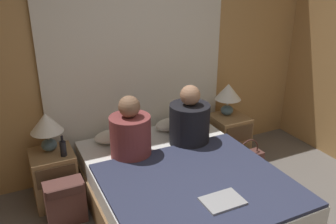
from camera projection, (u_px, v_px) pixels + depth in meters
wall_back at (135, 60)px, 3.83m from camera, size 4.48×0.06×2.50m
curtain_panel at (138, 74)px, 3.83m from camera, size 2.23×0.02×2.22m
bed at (182, 192)px, 3.29m from camera, size 1.56×1.98×0.49m
nightstand_left at (54, 177)px, 3.48m from camera, size 0.40×0.42×0.53m
nightstand_right at (228, 137)px, 4.30m from camera, size 0.40×0.42×0.53m
lamp_left at (46, 125)px, 3.33m from camera, size 0.31×0.31×0.39m
lamp_right at (228, 94)px, 4.16m from camera, size 0.31×0.31×0.39m
pillow_left at (117, 135)px, 3.71m from camera, size 0.49×0.29×0.12m
pillow_right at (176, 124)px, 3.98m from camera, size 0.49×0.29×0.12m
blanket_on_bed at (198, 184)px, 2.96m from camera, size 1.50×1.36×0.03m
person_left_in_bed at (130, 133)px, 3.34m from camera, size 0.39×0.39×0.61m
person_right_in_bed at (189, 121)px, 3.59m from camera, size 0.41×0.41×0.62m
beer_bottle_on_left_stand at (63, 148)px, 3.31m from camera, size 0.06×0.06×0.21m
laptop_on_bed at (223, 201)px, 2.70m from camera, size 0.31×0.22×0.02m
backpack_on_floor at (65, 200)px, 3.19m from camera, size 0.35×0.20×0.42m
handbag_on_floor at (248, 161)px, 4.06m from camera, size 0.35×0.15×0.39m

